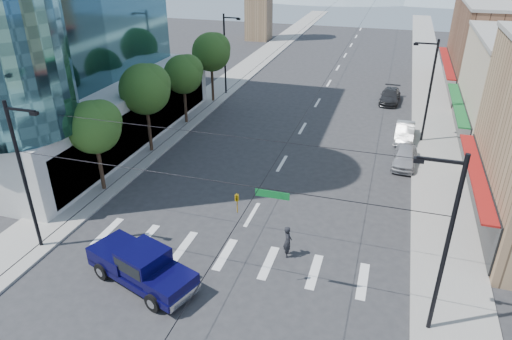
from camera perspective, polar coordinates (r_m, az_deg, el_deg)
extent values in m
plane|color=#28282B|center=(25.60, -4.66, -12.50)|extent=(160.00, 160.00, 0.00)
cube|color=gray|center=(63.56, -1.57, 12.22)|extent=(4.00, 120.00, 0.15)
cube|color=gray|center=(60.56, 20.83, 9.74)|extent=(4.00, 120.00, 0.15)
cube|color=#B7B7B2|center=(48.98, -28.57, 7.38)|extent=(29.00, 26.00, 5.00)
cube|color=brown|center=(60.54, 29.30, 12.95)|extent=(12.00, 18.00, 10.00)
cylinder|color=black|center=(33.76, -18.95, 0.99)|extent=(0.28, 0.28, 4.55)
sphere|color=#28501A|center=(32.78, -19.62, 5.08)|extent=(3.64, 3.64, 3.64)
sphere|color=#28501A|center=(32.63, -18.86, 5.86)|extent=(2.86, 2.86, 2.86)
cylinder|color=black|center=(38.99, -13.26, 5.69)|extent=(0.28, 0.28, 5.11)
sphere|color=#28501A|center=(38.07, -13.73, 9.78)|extent=(4.09, 4.09, 4.09)
sphere|color=#28501A|center=(38.00, -13.04, 10.46)|extent=(3.21, 3.21, 3.21)
cylinder|color=black|center=(44.88, -8.86, 8.52)|extent=(0.28, 0.28, 4.55)
sphere|color=#28501A|center=(44.14, -9.10, 11.72)|extent=(3.64, 3.64, 3.64)
sphere|color=#28501A|center=(44.13, -8.49, 12.30)|extent=(2.86, 2.86, 2.86)
cylinder|color=black|center=(50.90, -5.49, 11.25)|extent=(0.28, 0.28, 5.11)
sphere|color=#28501A|center=(50.19, -5.64, 14.46)|extent=(4.09, 4.09, 4.09)
sphere|color=#28501A|center=(50.23, -5.09, 14.96)|extent=(3.21, 3.21, 3.21)
cylinder|color=black|center=(27.89, -26.97, -1.07)|extent=(0.20, 0.20, 9.00)
cylinder|color=black|center=(21.06, 22.63, -9.31)|extent=(0.20, 0.20, 9.00)
cylinder|color=black|center=(21.38, -6.25, -1.20)|extent=(21.60, 0.04, 0.04)
imported|color=gold|center=(21.40, -2.40, -4.25)|extent=(0.16, 0.20, 1.00)
cube|color=#0C6626|center=(20.56, 2.04, -3.07)|extent=(1.60, 0.06, 0.35)
cylinder|color=black|center=(52.97, -3.91, 14.11)|extent=(0.20, 0.20, 9.00)
cube|color=black|center=(51.91, -3.08, 18.47)|extent=(1.80, 0.12, 0.12)
cube|color=black|center=(51.65, -2.20, 18.33)|extent=(0.40, 0.25, 0.18)
cylinder|color=black|center=(42.00, 20.86, 8.98)|extent=(0.20, 0.20, 9.00)
cube|color=black|center=(40.99, 20.54, 14.60)|extent=(1.80, 0.12, 0.12)
cube|color=black|center=(40.97, 19.37, 14.63)|extent=(0.40, 0.25, 0.18)
cube|color=#09073A|center=(25.17, -14.00, -12.33)|extent=(6.63, 4.19, 0.40)
cube|color=#09073A|center=(23.54, -10.51, -13.68)|extent=(2.42, 2.63, 0.62)
cube|color=#09073A|center=(24.47, -13.88, -10.91)|extent=(2.72, 2.69, 1.25)
cube|color=black|center=(24.40, -13.91, -10.70)|extent=(2.52, 2.64, 0.68)
cube|color=#09073A|center=(26.06, -16.76, -9.80)|extent=(3.21, 3.00, 0.74)
cube|color=silver|center=(23.32, -8.81, -15.46)|extent=(0.84, 2.08, 0.40)
cube|color=silver|center=(27.25, -18.34, -9.59)|extent=(0.84, 2.08, 0.34)
cylinder|color=black|center=(23.56, -12.72, -15.85)|extent=(1.01, 0.63, 0.95)
cylinder|color=black|center=(24.60, -8.93, -13.28)|extent=(1.01, 0.63, 0.95)
cylinder|color=black|center=(26.11, -18.67, -11.86)|extent=(1.01, 0.63, 0.95)
cylinder|color=black|center=(27.05, -15.01, -9.75)|extent=(1.01, 0.63, 0.95)
imported|color=black|center=(26.10, 3.98, -8.89)|extent=(0.70, 0.83, 1.95)
imported|color=#B0AFB4|center=(38.12, 18.10, 1.59)|extent=(2.06, 4.52, 1.50)
imported|color=#BBBBBB|center=(43.10, 18.09, 4.53)|extent=(1.74, 4.59, 1.49)
imported|color=#272729|center=(53.07, 16.42, 8.86)|extent=(2.29, 5.05, 1.44)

